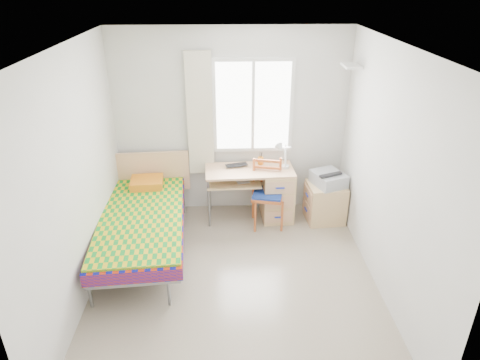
# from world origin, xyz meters

# --- Properties ---
(floor) EXTENTS (3.50, 3.50, 0.00)m
(floor) POSITION_xyz_m (0.00, 0.00, 0.00)
(floor) COLOR #BCAD93
(floor) RESTS_ON ground
(ceiling) EXTENTS (3.50, 3.50, 0.00)m
(ceiling) POSITION_xyz_m (0.00, 0.00, 2.60)
(ceiling) COLOR white
(ceiling) RESTS_ON wall_back
(wall_back) EXTENTS (3.20, 0.00, 3.20)m
(wall_back) POSITION_xyz_m (0.00, 1.75, 1.30)
(wall_back) COLOR silver
(wall_back) RESTS_ON ground
(wall_left) EXTENTS (0.00, 3.50, 3.50)m
(wall_left) POSITION_xyz_m (-1.60, 0.00, 1.30)
(wall_left) COLOR silver
(wall_left) RESTS_ON ground
(wall_right) EXTENTS (0.00, 3.50, 3.50)m
(wall_right) POSITION_xyz_m (1.60, 0.00, 1.30)
(wall_right) COLOR silver
(wall_right) RESTS_ON ground
(window) EXTENTS (1.10, 0.04, 1.30)m
(window) POSITION_xyz_m (0.30, 1.73, 1.55)
(window) COLOR white
(window) RESTS_ON wall_back
(curtain) EXTENTS (0.35, 0.05, 1.70)m
(curtain) POSITION_xyz_m (-0.42, 1.68, 1.45)
(curtain) COLOR beige
(curtain) RESTS_ON wall_back
(floating_shelf) EXTENTS (0.20, 0.32, 0.03)m
(floating_shelf) POSITION_xyz_m (1.49, 1.40, 2.15)
(floating_shelf) COLOR white
(floating_shelf) RESTS_ON wall_right
(bed) EXTENTS (1.16, 2.22, 0.93)m
(bed) POSITION_xyz_m (-1.12, 0.68, 0.45)
(bed) COLOR gray
(bed) RESTS_ON floor
(desk) EXTENTS (1.23, 0.61, 0.75)m
(desk) POSITION_xyz_m (0.56, 1.41, 0.41)
(desk) COLOR tan
(desk) RESTS_ON floor
(chair) EXTENTS (0.48, 0.48, 0.94)m
(chair) POSITION_xyz_m (0.49, 1.26, 0.53)
(chair) COLOR #AC4221
(chair) RESTS_ON floor
(cabinet) EXTENTS (0.55, 0.49, 0.55)m
(cabinet) POSITION_xyz_m (1.30, 1.30, 0.28)
(cabinet) COLOR tan
(cabinet) RESTS_ON floor
(printer) EXTENTS (0.50, 0.54, 0.19)m
(printer) POSITION_xyz_m (1.32, 1.31, 0.65)
(printer) COLOR #ADB0B5
(printer) RESTS_ON cabinet
(laptop) EXTENTS (0.35, 0.27, 0.02)m
(laptop) POSITION_xyz_m (0.08, 1.49, 0.77)
(laptop) COLOR black
(laptop) RESTS_ON desk
(pen_cup) EXTENTS (0.10, 0.10, 0.10)m
(pen_cup) POSITION_xyz_m (0.41, 1.59, 0.81)
(pen_cup) COLOR orange
(pen_cup) RESTS_ON desk
(task_lamp) EXTENTS (0.23, 0.33, 0.43)m
(task_lamp) POSITION_xyz_m (0.67, 1.34, 1.03)
(task_lamp) COLOR white
(task_lamp) RESTS_ON desk
(book) EXTENTS (0.23, 0.27, 0.02)m
(book) POSITION_xyz_m (0.05, 1.40, 0.59)
(book) COLOR gray
(book) RESTS_ON desk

